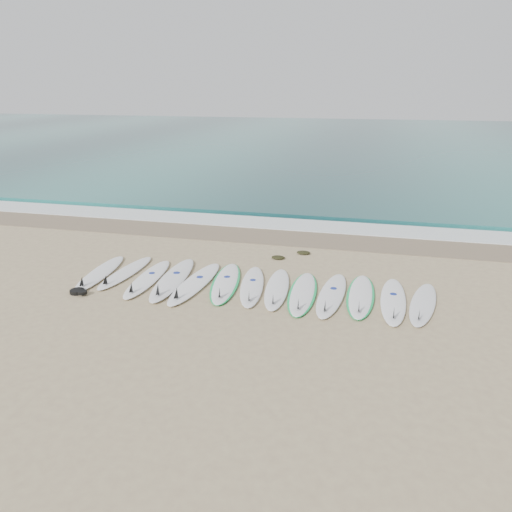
% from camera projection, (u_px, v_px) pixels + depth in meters
% --- Properties ---
extents(ground, '(120.00, 120.00, 0.00)m').
position_uv_depth(ground, '(250.00, 288.00, 11.39)').
color(ground, tan).
extents(ocean, '(120.00, 55.00, 0.03)m').
position_uv_depth(ocean, '(347.00, 140.00, 41.24)').
color(ocean, '#1F5D5D').
rests_on(ocean, ground).
extents(wet_sand_band, '(120.00, 1.80, 0.01)m').
position_uv_depth(wet_sand_band, '(284.00, 237.00, 15.16)').
color(wet_sand_band, '#76644E').
rests_on(wet_sand_band, ground).
extents(foam_band, '(120.00, 1.40, 0.04)m').
position_uv_depth(foam_band, '(292.00, 225.00, 16.44)').
color(foam_band, silver).
rests_on(foam_band, ground).
extents(wave_crest, '(120.00, 1.00, 0.10)m').
position_uv_depth(wave_crest, '(299.00, 213.00, 17.81)').
color(wave_crest, '#1F5D5D').
rests_on(wave_crest, ground).
extents(surfboard_0, '(0.74, 2.55, 0.32)m').
position_uv_depth(surfboard_0, '(99.00, 273.00, 12.09)').
color(surfboard_0, white).
rests_on(surfboard_0, ground).
extents(surfboard_1, '(0.62, 2.42, 0.31)m').
position_uv_depth(surfboard_1, '(124.00, 273.00, 12.13)').
color(surfboard_1, white).
rests_on(surfboard_1, ground).
extents(surfboard_2, '(0.67, 2.57, 0.33)m').
position_uv_depth(surfboard_2, '(147.00, 279.00, 11.74)').
color(surfboard_2, white).
rests_on(surfboard_2, ground).
extents(surfboard_3, '(0.83, 2.89, 0.36)m').
position_uv_depth(surfboard_3, '(172.00, 280.00, 11.69)').
color(surfboard_3, white).
rests_on(surfboard_3, ground).
extents(surfboard_4, '(0.70, 2.77, 0.35)m').
position_uv_depth(surfboard_4, '(194.00, 284.00, 11.46)').
color(surfboard_4, white).
rests_on(surfboard_4, ground).
extents(surfboard_5, '(1.02, 2.65, 0.33)m').
position_uv_depth(surfboard_5, '(225.00, 283.00, 11.53)').
color(surfboard_5, white).
rests_on(surfboard_5, ground).
extents(surfboard_6, '(0.94, 2.53, 0.32)m').
position_uv_depth(surfboard_6, '(252.00, 286.00, 11.32)').
color(surfboard_6, white).
rests_on(surfboard_6, ground).
extents(surfboard_7, '(0.76, 2.50, 0.32)m').
position_uv_depth(surfboard_7, '(277.00, 289.00, 11.17)').
color(surfboard_7, white).
rests_on(surfboard_7, ground).
extents(surfboard_8, '(0.72, 2.54, 0.32)m').
position_uv_depth(surfboard_8, '(302.00, 293.00, 10.96)').
color(surfboard_8, white).
rests_on(surfboard_8, ground).
extents(surfboard_9, '(0.67, 2.60, 0.33)m').
position_uv_depth(surfboard_9, '(331.00, 295.00, 10.84)').
color(surfboard_9, white).
rests_on(surfboard_9, ground).
extents(surfboard_10, '(0.60, 2.49, 0.32)m').
position_uv_depth(surfboard_10, '(361.00, 296.00, 10.82)').
color(surfboard_10, white).
rests_on(surfboard_10, ground).
extents(surfboard_11, '(0.57, 2.57, 0.33)m').
position_uv_depth(surfboard_11, '(393.00, 301.00, 10.54)').
color(surfboard_11, white).
rests_on(surfboard_11, ground).
extents(surfboard_12, '(0.88, 2.44, 0.31)m').
position_uv_depth(surfboard_12, '(423.00, 304.00, 10.40)').
color(surfboard_12, white).
rests_on(surfboard_12, ground).
extents(seaweed_near, '(0.36, 0.28, 0.07)m').
position_uv_depth(seaweed_near, '(278.00, 257.00, 13.27)').
color(seaweed_near, black).
rests_on(seaweed_near, ground).
extents(seaweed_far, '(0.37, 0.29, 0.07)m').
position_uv_depth(seaweed_far, '(304.00, 253.00, 13.65)').
color(seaweed_far, black).
rests_on(seaweed_far, ground).
extents(leash_coil, '(0.46, 0.36, 0.11)m').
position_uv_depth(leash_coil, '(78.00, 292.00, 11.04)').
color(leash_coil, black).
rests_on(leash_coil, ground).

